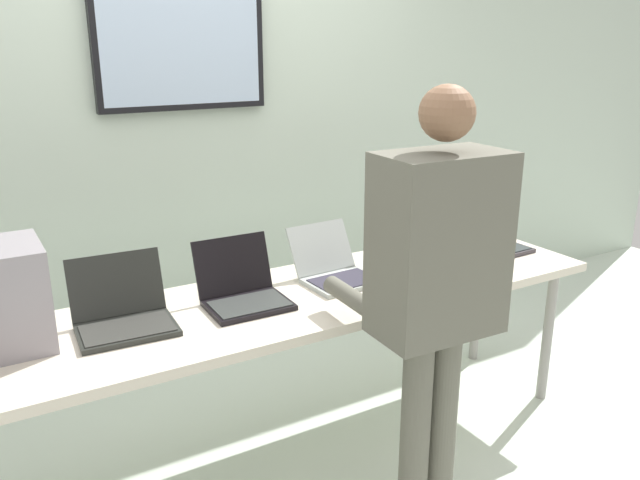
# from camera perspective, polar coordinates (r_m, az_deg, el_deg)

# --- Properties ---
(ground) EXTENTS (8.00, 8.00, 0.04)m
(ground) POSITION_cam_1_polar(r_m,az_deg,el_deg) (3.07, -1.85, -18.32)
(ground) COLOR silver
(back_wall) EXTENTS (8.00, 0.11, 2.63)m
(back_wall) POSITION_cam_1_polar(r_m,az_deg,el_deg) (3.56, -10.98, 9.80)
(back_wall) COLOR silver
(back_wall) RESTS_ON ground
(workbench) EXTENTS (2.78, 0.70, 0.75)m
(workbench) POSITION_cam_1_polar(r_m,az_deg,el_deg) (2.72, -2.00, -5.92)
(workbench) COLOR beige
(workbench) RESTS_ON ground
(laptop_station_0) EXTENTS (0.37, 0.34, 0.25)m
(laptop_station_0) POSITION_cam_1_polar(r_m,az_deg,el_deg) (2.50, -17.12, -6.14)
(laptop_station_0) COLOR #262824
(laptop_station_0) RESTS_ON workbench
(laptop_station_1) EXTENTS (0.33, 0.33, 0.25)m
(laptop_station_1) POSITION_cam_1_polar(r_m,az_deg,el_deg) (2.62, -6.91, -4.39)
(laptop_station_1) COLOR black
(laptop_station_1) RESTS_ON workbench
(laptop_station_2) EXTENTS (0.32, 0.36, 0.22)m
(laptop_station_2) POSITION_cam_1_polar(r_m,az_deg,el_deg) (2.85, 1.26, -2.54)
(laptop_station_2) COLOR #AFB7B2
(laptop_station_2) RESTS_ON workbench
(laptop_station_3) EXTENTS (0.31, 0.32, 0.25)m
(laptop_station_3) POSITION_cam_1_polar(r_m,az_deg,el_deg) (3.09, 8.35, -1.02)
(laptop_station_3) COLOR #3C3B3D
(laptop_station_3) RESTS_ON workbench
(laptop_station_4) EXTENTS (0.32, 0.28, 0.24)m
(laptop_station_4) POSITION_cam_1_polar(r_m,az_deg,el_deg) (3.37, 14.94, 0.12)
(laptop_station_4) COLOR #3B363B
(laptop_station_4) RESTS_ON workbench
(person) EXTENTS (0.45, 0.59, 1.64)m
(person) POSITION_cam_1_polar(r_m,az_deg,el_deg) (2.24, 10.25, -3.27)
(person) COLOR #636255
(person) RESTS_ON ground
(coffee_mug) EXTENTS (0.07, 0.07, 0.08)m
(coffee_mug) POSITION_cam_1_polar(r_m,az_deg,el_deg) (2.94, 14.08, -2.65)
(coffee_mug) COLOR #395095
(coffee_mug) RESTS_ON workbench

